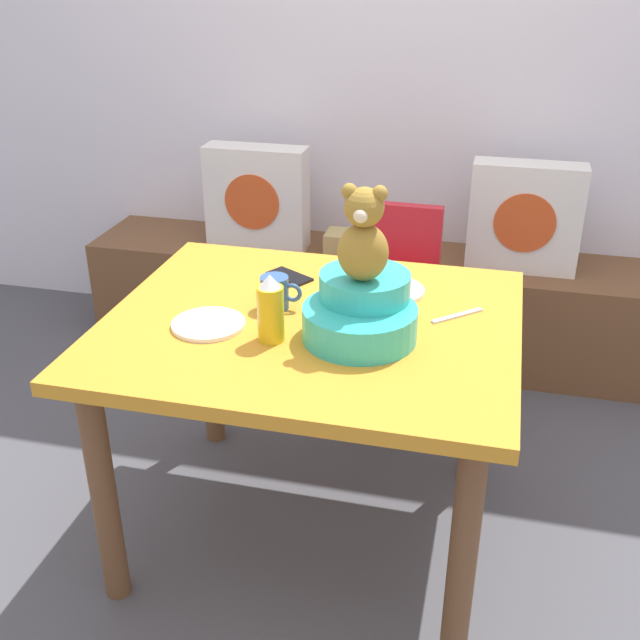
# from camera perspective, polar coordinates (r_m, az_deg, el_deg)

# --- Properties ---
(ground_plane) EXTENTS (8.00, 8.00, 0.00)m
(ground_plane) POSITION_cam_1_polar(r_m,az_deg,el_deg) (2.51, -0.56, -15.24)
(ground_plane) COLOR #4C4C51
(back_wall) EXTENTS (4.40, 0.10, 2.60)m
(back_wall) POSITION_cam_1_polar(r_m,az_deg,el_deg) (3.37, 6.06, 20.02)
(back_wall) COLOR silver
(back_wall) RESTS_ON ground_plane
(window_bench) EXTENTS (2.60, 0.44, 0.46)m
(window_bench) POSITION_cam_1_polar(r_m,az_deg,el_deg) (3.40, 4.54, 1.34)
(window_bench) COLOR brown
(window_bench) RESTS_ON ground_plane
(pillow_floral_left) EXTENTS (0.44, 0.15, 0.44)m
(pillow_floral_left) POSITION_cam_1_polar(r_m,az_deg,el_deg) (3.35, -4.74, 9.15)
(pillow_floral_left) COLOR white
(pillow_floral_left) RESTS_ON window_bench
(pillow_floral_right) EXTENTS (0.44, 0.15, 0.44)m
(pillow_floral_right) POSITION_cam_1_polar(r_m,az_deg,el_deg) (3.19, 15.09, 7.43)
(pillow_floral_right) COLOR white
(pillow_floral_right) RESTS_ON window_bench
(book_stack) EXTENTS (0.20, 0.14, 0.08)m
(book_stack) POSITION_cam_1_polar(r_m,az_deg,el_deg) (3.32, 2.18, 5.86)
(book_stack) COLOR tan
(book_stack) RESTS_ON window_bench
(dining_table) EXTENTS (1.13, 0.96, 0.74)m
(dining_table) POSITION_cam_1_polar(r_m,az_deg,el_deg) (2.15, -0.64, -2.56)
(dining_table) COLOR orange
(dining_table) RESTS_ON ground_plane
(highchair) EXTENTS (0.34, 0.45, 0.79)m
(highchair) POSITION_cam_1_polar(r_m,az_deg,el_deg) (2.88, 5.61, 2.75)
(highchair) COLOR red
(highchair) RESTS_ON ground_plane
(infant_seat_teal) EXTENTS (0.30, 0.33, 0.16)m
(infant_seat_teal) POSITION_cam_1_polar(r_m,az_deg,el_deg) (1.98, 3.12, 0.70)
(infant_seat_teal) COLOR #32BAAE
(infant_seat_teal) RESTS_ON dining_table
(teddy_bear) EXTENTS (0.13, 0.12, 0.25)m
(teddy_bear) POSITION_cam_1_polar(r_m,az_deg,el_deg) (1.90, 3.26, 6.29)
(teddy_bear) COLOR olive
(teddy_bear) RESTS_ON infant_seat_teal
(ketchup_bottle) EXTENTS (0.07, 0.07, 0.18)m
(ketchup_bottle) POSITION_cam_1_polar(r_m,az_deg,el_deg) (1.96, -3.73, 0.78)
(ketchup_bottle) COLOR gold
(ketchup_bottle) RESTS_ON dining_table
(coffee_mug) EXTENTS (0.12, 0.08, 0.09)m
(coffee_mug) POSITION_cam_1_polar(r_m,az_deg,el_deg) (2.15, -3.35, 2.08)
(coffee_mug) COLOR #335999
(coffee_mug) RESTS_ON dining_table
(dinner_plate_near) EXTENTS (0.20, 0.20, 0.01)m
(dinner_plate_near) POSITION_cam_1_polar(r_m,az_deg,el_deg) (2.08, -8.36, -0.31)
(dinner_plate_near) COLOR white
(dinner_plate_near) RESTS_ON dining_table
(dinner_plate_far) EXTENTS (0.20, 0.20, 0.01)m
(dinner_plate_far) POSITION_cam_1_polar(r_m,az_deg,el_deg) (2.27, 5.33, 2.24)
(dinner_plate_far) COLOR white
(dinner_plate_far) RESTS_ON dining_table
(cell_phone) EXTENTS (0.16, 0.13, 0.01)m
(cell_phone) POSITION_cam_1_polar(r_m,az_deg,el_deg) (2.36, -2.31, 3.28)
(cell_phone) COLOR black
(cell_phone) RESTS_ON dining_table
(table_fork) EXTENTS (0.14, 0.13, 0.01)m
(table_fork) POSITION_cam_1_polar(r_m,az_deg,el_deg) (2.14, 10.24, 0.33)
(table_fork) COLOR silver
(table_fork) RESTS_ON dining_table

